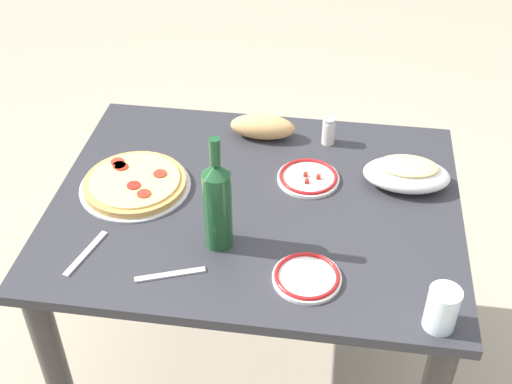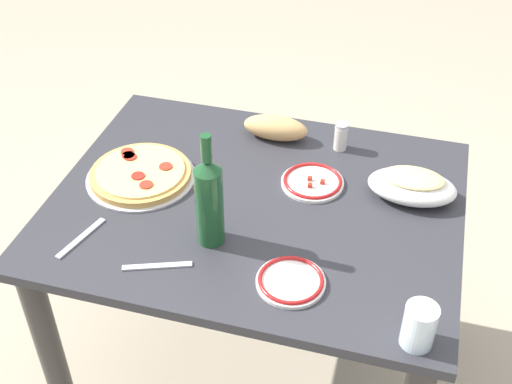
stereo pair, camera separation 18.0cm
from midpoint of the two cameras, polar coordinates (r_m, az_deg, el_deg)
ground_plane at (r=2.37m, az=-2.25°, el=-15.00°), size 8.00×8.00×0.00m
dining_table at (r=1.91m, az=-2.70°, el=-4.05°), size 1.11×0.87×0.75m
pepperoni_pizza at (r=1.90m, az=-12.98°, el=0.62°), size 0.31×0.31×0.03m
baked_pasta_dish at (r=1.88m, az=10.09°, el=1.50°), size 0.24×0.15×0.08m
wine_bottle at (r=1.62m, az=-6.50°, el=-1.10°), size 0.07×0.07×0.32m
water_glass at (r=1.50m, az=12.28°, el=-9.86°), size 0.07×0.07×0.11m
side_plate_near at (r=1.59m, az=1.13°, el=-7.41°), size 0.17×0.17×0.02m
side_plate_far at (r=1.89m, az=1.77°, el=1.14°), size 0.18×0.18×0.02m
bread_loaf at (r=2.05m, az=-1.96°, el=5.49°), size 0.20×0.08×0.08m
spice_shaker at (r=2.02m, az=3.69°, el=5.13°), size 0.04×0.04×0.09m
fork_left at (r=1.64m, az=-10.51°, el=-7.09°), size 0.16×0.07×0.00m
fork_right at (r=1.74m, az=-17.25°, el=-5.14°), size 0.06×0.17×0.00m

